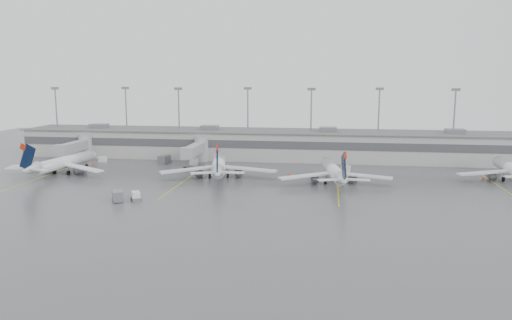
# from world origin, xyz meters

# --- Properties ---
(ground) EXTENTS (260.00, 260.00, 0.00)m
(ground) POSITION_xyz_m (0.00, 0.00, 0.00)
(ground) COLOR #4D4D4F
(ground) RESTS_ON ground
(terminal) EXTENTS (152.00, 17.00, 9.45)m
(terminal) POSITION_xyz_m (-0.01, 57.98, 4.17)
(terminal) COLOR #AFAFAA
(terminal) RESTS_ON ground
(light_masts) EXTENTS (142.40, 8.00, 20.60)m
(light_masts) POSITION_xyz_m (0.00, 63.75, 12.03)
(light_masts) COLOR gray
(light_masts) RESTS_ON ground
(jet_bridge_left) EXTENTS (4.00, 17.20, 7.00)m
(jet_bridge_left) POSITION_xyz_m (-55.50, 45.72, 3.87)
(jet_bridge_left) COLOR gray
(jet_bridge_left) RESTS_ON ground
(jet_bridge_right) EXTENTS (4.00, 17.20, 7.00)m
(jet_bridge_right) POSITION_xyz_m (-20.50, 45.72, 3.87)
(jet_bridge_right) COLOR gray
(jet_bridge_right) RESTS_ON ground
(stand_markings) EXTENTS (105.25, 40.00, 0.01)m
(stand_markings) POSITION_xyz_m (-0.00, 24.00, 0.01)
(stand_markings) COLOR #D6C60C
(stand_markings) RESTS_ON ground
(jet_far_left) EXTENTS (25.62, 28.87, 9.36)m
(jet_far_left) POSITION_xyz_m (-49.48, 25.87, 2.91)
(jet_far_left) COLOR white
(jet_far_left) RESTS_ON ground
(jet_mid_left) EXTENTS (27.07, 30.65, 10.02)m
(jet_mid_left) POSITION_xyz_m (-10.43, 27.34, 3.11)
(jet_mid_left) COLOR white
(jet_mid_left) RESTS_ON ground
(jet_mid_right) EXTENTS (25.09, 28.33, 9.20)m
(jet_mid_right) POSITION_xyz_m (16.66, 24.25, 2.86)
(jet_mid_right) COLOR white
(jet_mid_right) RESTS_ON ground
(baggage_tug) EXTENTS (2.77, 3.20, 1.76)m
(baggage_tug) POSITION_xyz_m (-21.39, 2.96, 0.68)
(baggage_tug) COLOR white
(baggage_tug) RESTS_ON ground
(baggage_cart) EXTENTS (3.16, 3.71, 2.07)m
(baggage_cart) POSITION_xyz_m (-24.59, 1.76, 1.08)
(baggage_cart) COLOR slate
(baggage_cart) RESTS_ON ground
(gse_uld_a) EXTENTS (2.17, 1.48, 1.51)m
(gse_uld_a) POSITION_xyz_m (-47.82, 44.49, 0.75)
(gse_uld_a) COLOR white
(gse_uld_a) RESTS_ON ground
(gse_uld_b) EXTENTS (2.66, 1.78, 1.88)m
(gse_uld_b) POSITION_xyz_m (-21.31, 43.44, 0.94)
(gse_uld_b) COLOR white
(gse_uld_b) RESTS_ON ground
(gse_uld_c) EXTENTS (2.47, 1.86, 1.59)m
(gse_uld_c) POSITION_xyz_m (19.70, 38.63, 0.80)
(gse_uld_c) COLOR white
(gse_uld_c) RESTS_ON ground
(gse_loader) EXTENTS (2.94, 4.00, 2.26)m
(gse_loader) POSITION_xyz_m (-29.64, 44.36, 1.13)
(gse_loader) COLOR slate
(gse_loader) RESTS_ON ground
(cone_a) EXTENTS (0.47, 0.47, 0.74)m
(cone_a) POSITION_xyz_m (-48.15, 39.11, 0.37)
(cone_a) COLOR #FA4105
(cone_a) RESTS_ON ground
(cone_b) EXTENTS (0.51, 0.51, 0.80)m
(cone_b) POSITION_xyz_m (-16.19, 33.96, 0.40)
(cone_b) COLOR #FA4105
(cone_b) RESTS_ON ground
(cone_c) EXTENTS (0.46, 0.46, 0.74)m
(cone_c) POSITION_xyz_m (5.92, 32.16, 0.37)
(cone_c) COLOR #FA4105
(cone_c) RESTS_ON ground
(cone_d) EXTENTS (0.48, 0.48, 0.76)m
(cone_d) POSITION_xyz_m (51.10, 33.79, 0.38)
(cone_d) COLOR #FA4105
(cone_d) RESTS_ON ground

